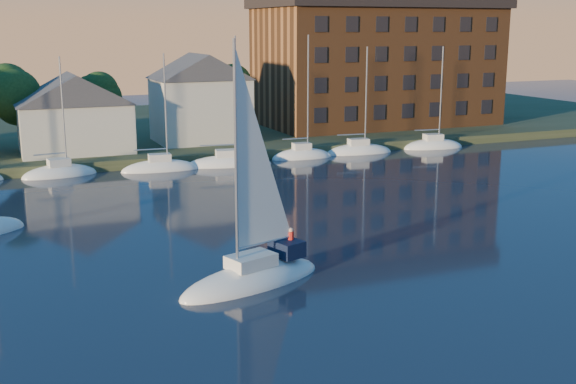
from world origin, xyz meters
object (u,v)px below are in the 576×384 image
clubhouse_east (200,97)px  clubhouse_centre (74,112)px  hero_sailboat (253,273)px  condo_block (377,57)px

clubhouse_east → clubhouse_centre: bearing=-171.9°
clubhouse_centre → hero_sailboat: (4.29, -41.74, -4.54)m
condo_block → hero_sailboat: condo_block is taller
clubhouse_east → hero_sailboat: 45.13m
clubhouse_centre → clubhouse_east: clubhouse_east is taller
clubhouse_east → condo_block: (26.00, 5.95, 3.79)m
clubhouse_centre → hero_sailboat: size_ratio=0.81×
clubhouse_centre → hero_sailboat: 42.21m
condo_block → hero_sailboat: 61.88m
clubhouse_centre → condo_block: (40.00, 7.95, 4.66)m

